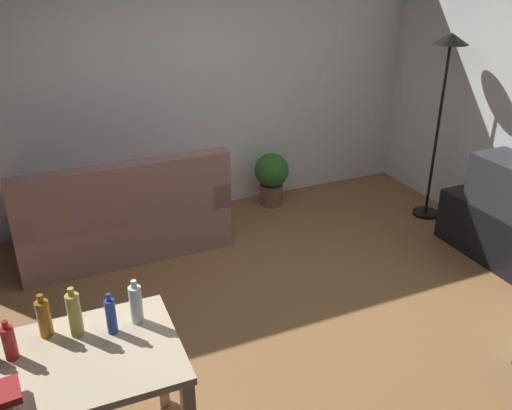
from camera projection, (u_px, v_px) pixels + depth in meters
The scene contains 13 objects.
ground_plane at pixel (271, 328), 3.97m from camera, with size 5.20×4.40×0.02m, color olive.
wall_rear at pixel (174, 80), 5.20m from camera, with size 5.20×0.10×2.70m, color white.
couch at pixel (123, 218), 4.88m from camera, with size 1.81×0.84×0.92m.
tv_stand at pixel (500, 233), 4.76m from camera, with size 0.44×1.10×0.48m.
tv at pixel (511, 185), 4.56m from camera, with size 0.41×0.60×0.44m.
torchiere_lamp at pixel (446, 77), 5.03m from camera, with size 0.32×0.32×1.81m.
desk at pixel (54, 382), 2.57m from camera, with size 1.21×0.73×0.76m.
potted_plant at pixel (272, 175), 5.72m from camera, with size 0.36×0.36×0.57m.
bottle_red at pixel (9, 342), 2.52m from camera, with size 0.06×0.06×0.21m.
bottle_amber at pixel (44, 318), 2.67m from camera, with size 0.07×0.07×0.24m.
bottle_squat at pixel (75, 314), 2.67m from camera, with size 0.07×0.07×0.27m.
bottle_blue at pixel (111, 316), 2.69m from camera, with size 0.05×0.05×0.23m.
bottle_clear at pixel (136, 304), 2.77m from camera, with size 0.07×0.07×0.25m.
Camera 1 is at (-1.40, -2.88, 2.51)m, focal length 38.26 mm.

